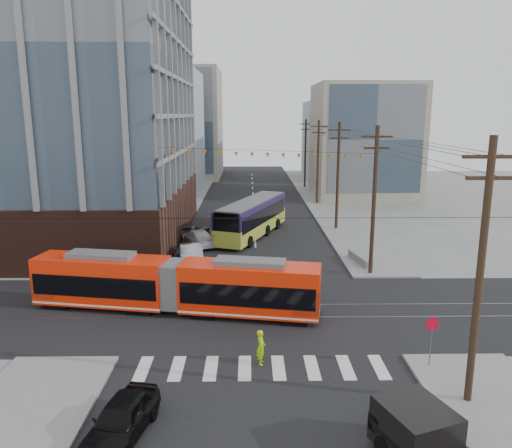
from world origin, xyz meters
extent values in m
plane|color=slate|center=(0.00, 0.00, 0.00)|extent=(160.00, 160.00, 0.00)
cube|color=#381E16|center=(-22.00, 23.00, 14.30)|extent=(30.00, 25.00, 28.60)
cube|color=#8C99A5|center=(-17.00, 52.00, 9.00)|extent=(18.00, 16.00, 18.00)
cube|color=gray|center=(16.00, 48.00, 8.00)|extent=(14.00, 14.00, 16.00)
cube|color=gray|center=(-14.00, 72.00, 10.00)|extent=(16.00, 18.00, 20.00)
cube|color=#8C99A5|center=(18.00, 68.00, 7.00)|extent=(16.00, 16.00, 14.00)
cylinder|color=black|center=(8.50, -6.00, 5.50)|extent=(0.30, 0.30, 11.00)
cylinder|color=black|center=(8.50, 56.00, 5.50)|extent=(0.30, 0.30, 11.00)
imported|color=black|center=(-5.33, -8.06, 0.73)|extent=(2.57, 4.56, 1.46)
imported|color=#979DA2|center=(-5.30, 14.42, 0.82)|extent=(2.49, 5.20, 1.65)
imported|color=silver|center=(-5.30, 19.62, 0.74)|extent=(3.97, 5.52, 1.49)
imported|color=#3D3F48|center=(-6.09, 22.71, 0.62)|extent=(3.45, 4.91, 1.24)
imported|color=#A2DC06|center=(-0.02, -2.56, 0.86)|extent=(0.41, 0.63, 1.73)
cube|color=gray|center=(8.30, 13.62, 0.37)|extent=(1.49, 3.83, 0.75)
camera|label=1|loc=(-0.57, -24.57, 11.76)|focal=35.00mm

